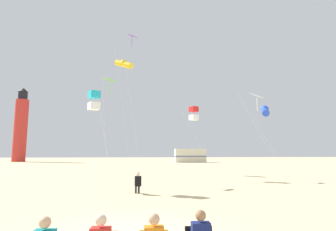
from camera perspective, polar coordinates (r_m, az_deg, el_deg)
kite_flyer_standing at (r=15.06m, az=-6.29°, el=-13.61°), size 0.36×0.53×1.16m
kite_box_cyan at (r=17.22m, az=-15.09°, el=3.03°), size 1.64×1.64×5.87m
kite_diamond_white at (r=21.76m, az=18.00°, el=3.37°), size 2.97×2.51×6.63m
kite_diamond_violet at (r=28.39m, az=-7.69°, el=14.81°), size 2.47×2.47×13.92m
kite_box_scarlet at (r=23.07m, az=5.37°, el=0.42°), size 2.82×1.97×5.97m
kite_tube_blue at (r=29.90m, az=19.49°, el=1.01°), size 2.86×3.26×7.13m
kite_tube_gold at (r=32.77m, az=-9.16°, el=10.54°), size 3.31×3.17×13.03m
kite_diamond_lime at (r=20.98m, az=-12.09°, el=6.58°), size 1.22×1.22×7.75m
lighthouse_distant at (r=70.30m, az=-28.26°, el=-2.04°), size 2.80×2.80×16.80m
rv_van_cream at (r=58.19m, az=4.62°, el=-8.31°), size 6.53×2.61×2.80m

